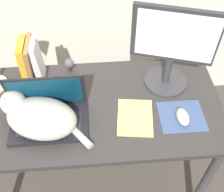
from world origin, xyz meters
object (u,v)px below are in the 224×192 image
notepad (135,117)px  computer_mouse (183,117)px  cat (38,116)px  book_row (31,61)px  external_monitor (172,47)px  webcam (69,64)px  laptop (49,113)px

notepad → computer_mouse: bearing=-6.2°
cat → book_row: size_ratio=1.75×
cat → external_monitor: 0.67m
notepad → webcam: (-0.30, 0.34, 0.04)m
computer_mouse → book_row: size_ratio=0.45×
computer_mouse → notepad: 0.22m
notepad → book_row: bearing=148.1°
external_monitor → notepad: bearing=-130.8°
notepad → webcam: bearing=131.8°
cat → book_row: book_row is taller
computer_mouse → webcam: bearing=145.1°
cat → computer_mouse: 0.65m
book_row → laptop: bearing=-71.1°
cat → notepad: bearing=1.4°
laptop → external_monitor: external_monitor is taller
cat → book_row: 0.32m
laptop → cat: bearing=-138.4°
external_monitor → webcam: external_monitor is taller
book_row → webcam: 0.20m
webcam → cat: bearing=-109.5°
cat → external_monitor: size_ratio=0.93×
notepad → webcam: 0.46m
cat → book_row: (-0.06, 0.31, 0.04)m
laptop → computer_mouse: size_ratio=3.39×
book_row → external_monitor: bearing=-7.4°
laptop → external_monitor: bearing=18.4°
laptop → notepad: 0.39m
external_monitor → computer_mouse: 0.32m
laptop → external_monitor: size_ratio=0.81×
cat → external_monitor: (0.62, 0.23, 0.16)m
external_monitor → webcam: size_ratio=5.71×
computer_mouse → notepad: bearing=173.8°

